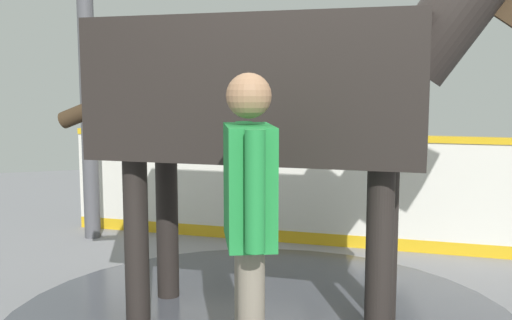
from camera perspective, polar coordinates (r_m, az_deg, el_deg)
The scene contains 5 objects.
wet_patch at distance 4.11m, azimuth 0.49°, elevation -14.97°, with size 3.44×3.44×0.00m, color #42444C.
barrier_wall at distance 5.83m, azimuth 5.81°, elevation -3.21°, with size 4.36×2.99×1.09m.
roof_post_far at distance 6.21m, azimuth -15.72°, elevation 4.74°, with size 0.16×0.16×2.63m, color #4C4C51.
horse at distance 3.77m, azimuth 2.52°, elevation 6.85°, with size 2.98×2.17×2.68m.
handler at distance 2.88m, azimuth -0.67°, elevation -5.47°, with size 0.31×0.64×1.61m.
Camera 1 is at (-1.29, -3.37, 1.55)m, focal length 41.82 mm.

